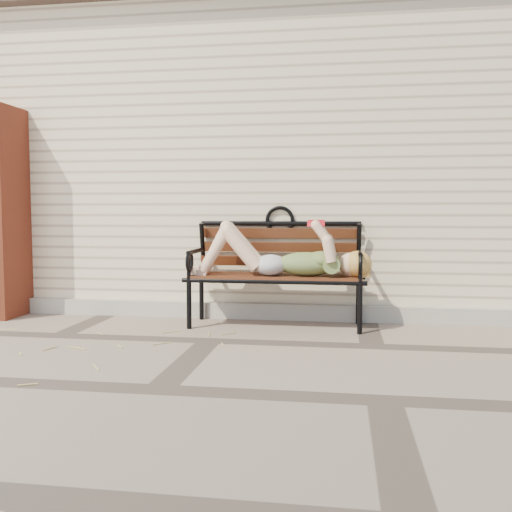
# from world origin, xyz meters

# --- Properties ---
(ground) EXTENTS (80.00, 80.00, 0.00)m
(ground) POSITION_xyz_m (0.00, 0.00, 0.00)
(ground) COLOR gray
(ground) RESTS_ON ground
(house_wall) EXTENTS (8.00, 4.00, 3.00)m
(house_wall) POSITION_xyz_m (0.00, 3.00, 1.50)
(house_wall) COLOR beige
(house_wall) RESTS_ON ground
(house_roof) EXTENTS (8.30, 4.30, 0.30)m
(house_roof) POSITION_xyz_m (0.00, 3.00, 3.15)
(house_roof) COLOR #4B3D36
(house_roof) RESTS_ON house_wall
(foundation_strip) EXTENTS (8.00, 0.10, 0.15)m
(foundation_strip) POSITION_xyz_m (0.00, 0.97, 0.07)
(foundation_strip) COLOR #B0AC9F
(foundation_strip) RESTS_ON ground
(garden_bench) EXTENTS (1.65, 0.66, 1.06)m
(garden_bench) POSITION_xyz_m (0.44, 0.75, 0.60)
(garden_bench) COLOR black
(garden_bench) RESTS_ON ground
(reading_woman) EXTENTS (1.55, 0.35, 0.49)m
(reading_woman) POSITION_xyz_m (0.46, 0.62, 0.63)
(reading_woman) COLOR #0B434D
(reading_woman) RESTS_ON ground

